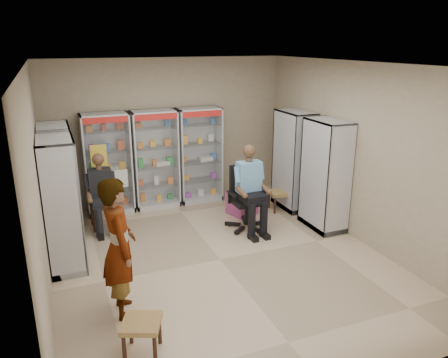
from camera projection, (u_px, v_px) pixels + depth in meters
name	position (u px, v px, depth m)	size (l,w,h in m)	color
floor	(220.00, 259.00, 6.91)	(6.00, 6.00, 0.00)	tan
room_shell	(220.00, 138.00, 6.32)	(5.02, 6.02, 3.01)	tan
cabinet_back_left	(108.00, 164.00, 8.56)	(0.90, 0.50, 2.00)	silver
cabinet_back_mid	(155.00, 159.00, 8.90)	(0.90, 0.50, 2.00)	silver
cabinet_back_right	(199.00, 155.00, 9.24)	(0.90, 0.50, 2.00)	#B9BCC1
cabinet_right_far	(294.00, 160.00, 8.82)	(0.50, 0.90, 2.00)	#B6B8BE
cabinet_right_near	(325.00, 175.00, 7.85)	(0.50, 0.90, 2.00)	#A1A2A8
cabinet_left_far	(59.00, 183.00, 7.41)	(0.50, 0.90, 2.00)	#ABADB2
cabinet_left_near	(62.00, 205.00, 6.44)	(0.50, 0.90, 2.00)	silver
wooden_chair	(102.00, 203.00, 7.99)	(0.42, 0.42, 0.94)	black
seated_customer	(101.00, 194.00, 7.89)	(0.44, 0.60, 1.34)	black
office_chair	(247.00, 198.00, 7.92)	(0.64, 0.64, 1.17)	black
seated_shopkeeper	(248.00, 190.00, 7.83)	(0.49, 0.68, 1.49)	#74B0E5
pink_trunk	(242.00, 202.00, 8.70)	(0.48, 0.46, 0.46)	#B2477D
tea_glass	(241.00, 190.00, 8.57)	(0.07, 0.07, 0.10)	#612108
woven_stool_a	(279.00, 201.00, 8.89)	(0.40, 0.40, 0.40)	#A78B46
woven_stool_b	(142.00, 337.00, 4.79)	(0.41, 0.41, 0.41)	#9E7C42
standing_man	(119.00, 248.00, 5.33)	(0.65, 0.43, 1.79)	gray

